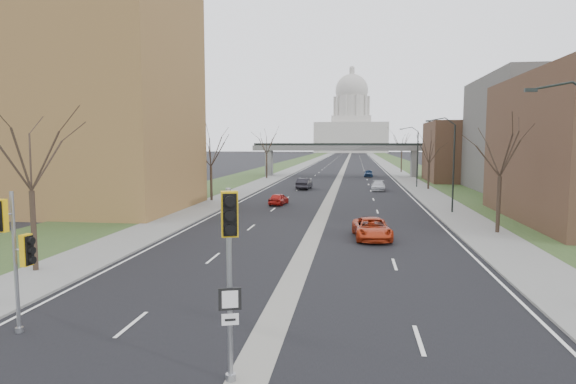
% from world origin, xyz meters
% --- Properties ---
extents(ground, '(700.00, 700.00, 0.00)m').
position_xyz_m(ground, '(0.00, 0.00, 0.00)').
color(ground, black).
rests_on(ground, ground).
extents(road_surface, '(20.00, 600.00, 0.01)m').
position_xyz_m(road_surface, '(0.00, 150.00, 0.01)').
color(road_surface, black).
rests_on(road_surface, ground).
extents(median_strip, '(1.20, 600.00, 0.02)m').
position_xyz_m(median_strip, '(0.00, 150.00, 0.00)').
color(median_strip, gray).
rests_on(median_strip, ground).
extents(sidewalk_right, '(4.00, 600.00, 0.12)m').
position_xyz_m(sidewalk_right, '(12.00, 150.00, 0.06)').
color(sidewalk_right, gray).
rests_on(sidewalk_right, ground).
extents(sidewalk_left, '(4.00, 600.00, 0.12)m').
position_xyz_m(sidewalk_left, '(-12.00, 150.00, 0.06)').
color(sidewalk_left, gray).
rests_on(sidewalk_left, ground).
extents(grass_verge_right, '(8.00, 600.00, 0.10)m').
position_xyz_m(grass_verge_right, '(18.00, 150.00, 0.05)').
color(grass_verge_right, '#263D1C').
rests_on(grass_verge_right, ground).
extents(grass_verge_left, '(8.00, 600.00, 0.10)m').
position_xyz_m(grass_verge_left, '(-18.00, 150.00, 0.05)').
color(grass_verge_left, '#263D1C').
rests_on(grass_verge_left, ground).
extents(apartment_building, '(25.00, 16.00, 22.00)m').
position_xyz_m(apartment_building, '(-26.00, 30.00, 11.00)').
color(apartment_building, brown).
rests_on(apartment_building, ground).
extents(commercial_block_mid, '(18.00, 22.00, 15.00)m').
position_xyz_m(commercial_block_mid, '(28.00, 52.00, 7.50)').
color(commercial_block_mid, '#51504A').
rests_on(commercial_block_mid, ground).
extents(commercial_block_far, '(14.00, 14.00, 10.00)m').
position_xyz_m(commercial_block_far, '(22.00, 70.00, 5.00)').
color(commercial_block_far, '#4F3325').
rests_on(commercial_block_far, ground).
extents(pedestrian_bridge, '(34.00, 3.00, 6.45)m').
position_xyz_m(pedestrian_bridge, '(0.00, 80.00, 4.84)').
color(pedestrian_bridge, slate).
rests_on(pedestrian_bridge, ground).
extents(capitol, '(48.00, 42.00, 55.75)m').
position_xyz_m(capitol, '(0.00, 320.00, 18.60)').
color(capitol, '#BCB6AC').
rests_on(capitol, ground).
extents(streetlight_near, '(2.61, 0.20, 8.70)m').
position_xyz_m(streetlight_near, '(10.99, 6.00, 6.95)').
color(streetlight_near, black).
rests_on(streetlight_near, sidewalk_right).
extents(streetlight_mid, '(2.61, 0.20, 8.70)m').
position_xyz_m(streetlight_mid, '(10.99, 32.00, 6.95)').
color(streetlight_mid, black).
rests_on(streetlight_mid, sidewalk_right).
extents(streetlight_far, '(2.61, 0.20, 8.70)m').
position_xyz_m(streetlight_far, '(10.99, 58.00, 6.95)').
color(streetlight_far, black).
rests_on(streetlight_far, sidewalk_right).
extents(tree_left_a, '(7.20, 7.20, 9.40)m').
position_xyz_m(tree_left_a, '(-13.00, 8.00, 6.64)').
color(tree_left_a, '#382B21').
rests_on(tree_left_a, sidewalk_left).
extents(tree_left_b, '(6.75, 6.75, 8.81)m').
position_xyz_m(tree_left_b, '(-13.00, 38.00, 6.23)').
color(tree_left_b, '#382B21').
rests_on(tree_left_b, sidewalk_left).
extents(tree_left_c, '(7.65, 7.65, 9.99)m').
position_xyz_m(tree_left_c, '(-13.00, 72.00, 7.04)').
color(tree_left_c, '#382B21').
rests_on(tree_left_c, sidewalk_left).
extents(tree_right_a, '(7.20, 7.20, 9.40)m').
position_xyz_m(tree_right_a, '(13.00, 22.00, 6.64)').
color(tree_right_a, '#382B21').
rests_on(tree_right_a, sidewalk_right).
extents(tree_right_b, '(6.30, 6.30, 8.22)m').
position_xyz_m(tree_right_b, '(13.00, 55.00, 5.82)').
color(tree_right_b, '#382B21').
rests_on(tree_right_b, sidewalk_right).
extents(tree_right_c, '(7.65, 7.65, 9.99)m').
position_xyz_m(tree_right_c, '(13.00, 95.00, 7.04)').
color(tree_right_c, '#382B21').
rests_on(tree_right_c, sidewalk_right).
extents(signal_pole_left, '(0.94, 0.84, 4.87)m').
position_xyz_m(signal_pole_left, '(-8.33, 0.61, 3.19)').
color(signal_pole_left, gray).
rests_on(signal_pole_left, ground).
extents(signal_pole_median, '(0.72, 0.89, 5.29)m').
position_xyz_m(signal_pole_median, '(-0.36, -1.75, 3.69)').
color(signal_pole_median, gray).
rests_on(signal_pole_median, ground).
extents(car_left_near, '(1.90, 3.77, 1.23)m').
position_xyz_m(car_left_near, '(-5.08, 35.94, 0.62)').
color(car_left_near, '#AF1914').
rests_on(car_left_near, ground).
extents(car_left_far, '(1.96, 4.81, 1.55)m').
position_xyz_m(car_left_far, '(-4.20, 53.46, 0.78)').
color(car_left_far, black).
rests_on(car_left_far, ground).
extents(car_right_near, '(2.78, 5.26, 1.41)m').
position_xyz_m(car_right_near, '(4.03, 18.95, 0.71)').
color(car_right_near, '#AE2F12').
rests_on(car_right_near, ground).
extents(car_right_mid, '(2.07, 4.59, 1.31)m').
position_xyz_m(car_right_mid, '(6.02, 52.80, 0.65)').
color(car_right_mid, '#B8BAC1').
rests_on(car_right_mid, ground).
extents(car_right_far, '(1.85, 4.13, 1.38)m').
position_xyz_m(car_right_far, '(5.45, 79.83, 0.69)').
color(car_right_far, navy).
rests_on(car_right_far, ground).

